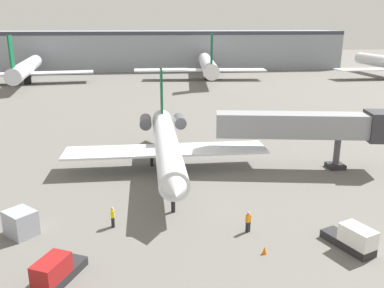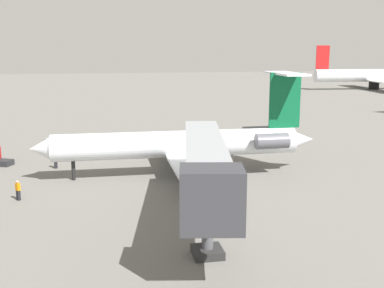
# 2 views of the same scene
# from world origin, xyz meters

# --- Properties ---
(ground_plane) EXTENTS (400.00, 400.00, 0.10)m
(ground_plane) POSITION_xyz_m (0.00, 0.00, -0.05)
(ground_plane) COLOR #66635E
(regional_jet) EXTENTS (22.23, 27.98, 9.95)m
(regional_jet) POSITION_xyz_m (1.07, 0.68, 3.23)
(regional_jet) COLOR silver
(regional_jet) RESTS_ON ground_plane
(jet_bridge) EXTENTS (18.94, 6.04, 6.51)m
(jet_bridge) POSITION_xyz_m (17.02, -0.85, 4.82)
(jet_bridge) COLOR gray
(jet_bridge) RESTS_ON ground_plane
(ground_crew_marshaller) EXTENTS (0.27, 0.41, 1.69)m
(ground_crew_marshaller) POSITION_xyz_m (-3.94, -12.32, 0.86)
(ground_crew_marshaller) COLOR black
(ground_crew_marshaller) RESTS_ON ground_plane
(ground_crew_loader) EXTENTS (0.47, 0.45, 1.69)m
(ground_crew_loader) POSITION_xyz_m (6.55, -14.37, 0.86)
(ground_crew_loader) COLOR black
(ground_crew_loader) RESTS_ON ground_plane
(cargo_container_uld) EXTENTS (2.86, 2.85, 1.98)m
(cargo_container_uld) POSITION_xyz_m (-10.83, -12.76, 0.99)
(cargo_container_uld) COLOR #999EA8
(cargo_container_uld) RESTS_ON ground_plane
(parked_airliner_west_end) EXTENTS (31.55, 37.31, 13.11)m
(parked_airliner_west_end) POSITION_xyz_m (-86.90, 73.49, 4.15)
(parked_airliner_west_end) COLOR silver
(parked_airliner_west_end) RESTS_ON ground_plane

